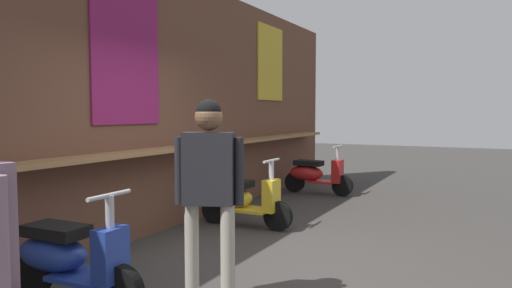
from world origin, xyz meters
TOP-DOWN VIEW (x-y plane):
  - ground_plane at (0.00, 0.00)m, footprint 37.90×37.90m
  - market_stall_facade at (-0.00, 2.02)m, footprint 13.54×0.61m
  - scooter_blue at (-1.54, 1.08)m, footprint 0.46×1.40m
  - scooter_yellow at (1.47, 1.08)m, footprint 0.46×1.40m
  - scooter_red at (4.47, 1.08)m, footprint 0.46×1.40m
  - shopper_browsing at (-1.02, -0.00)m, footprint 0.34×0.55m

SIDE VIEW (x-z plane):
  - ground_plane at x=0.00m, z-range 0.00..0.00m
  - scooter_blue at x=-1.54m, z-range -0.10..0.87m
  - scooter_yellow at x=1.47m, z-range -0.10..0.87m
  - scooter_red at x=4.47m, z-range -0.10..0.87m
  - shopper_browsing at x=-1.02m, z-range 0.21..1.92m
  - market_stall_facade at x=0.00m, z-range 0.00..3.52m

